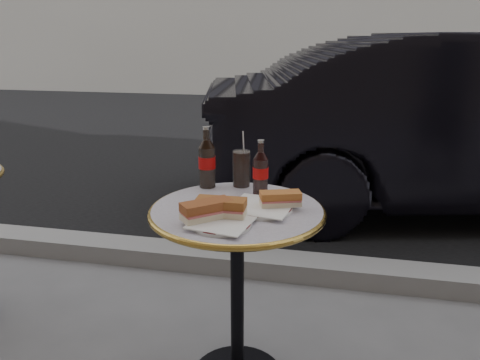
% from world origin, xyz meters
% --- Properties ---
extents(asphalt_road, '(40.00, 8.00, 0.00)m').
position_xyz_m(asphalt_road, '(0.00, 5.00, 0.00)').
color(asphalt_road, black).
rests_on(asphalt_road, ground).
extents(curb, '(40.00, 0.20, 0.12)m').
position_xyz_m(curb, '(0.00, 0.90, 0.05)').
color(curb, gray).
rests_on(curb, ground).
extents(bistro_table, '(0.62, 0.62, 0.73)m').
position_xyz_m(bistro_table, '(0.00, 0.00, 0.37)').
color(bistro_table, '#BAB2C4').
rests_on(bistro_table, ground).
extents(plate_left, '(0.25, 0.25, 0.01)m').
position_xyz_m(plate_left, '(-0.01, -0.17, 0.74)').
color(plate_left, silver).
rests_on(plate_left, bistro_table).
extents(plate_right, '(0.28, 0.28, 0.01)m').
position_xyz_m(plate_right, '(0.09, 0.00, 0.74)').
color(plate_right, white).
rests_on(plate_right, bistro_table).
extents(sandwich_left_a, '(0.17, 0.17, 0.06)m').
position_xyz_m(sandwich_left_a, '(-0.07, -0.15, 0.77)').
color(sandwich_left_a, brown).
rests_on(sandwich_left_a, plate_left).
extents(sandwich_left_b, '(0.16, 0.08, 0.06)m').
position_xyz_m(sandwich_left_b, '(-0.03, -0.11, 0.77)').
color(sandwich_left_b, '#975526').
rests_on(sandwich_left_b, plate_left).
extents(sandwich_right, '(0.15, 0.11, 0.05)m').
position_xyz_m(sandwich_right, '(0.15, 0.02, 0.77)').
color(sandwich_right, '#B4662D').
rests_on(sandwich_right, plate_right).
extents(cola_bottle_left, '(0.08, 0.08, 0.24)m').
position_xyz_m(cola_bottle_left, '(-0.17, 0.21, 0.85)').
color(cola_bottle_left, black).
rests_on(cola_bottle_left, bistro_table).
extents(cola_bottle_right, '(0.08, 0.08, 0.21)m').
position_xyz_m(cola_bottle_right, '(0.06, 0.15, 0.84)').
color(cola_bottle_right, black).
rests_on(cola_bottle_right, bistro_table).
extents(cola_glass, '(0.09, 0.09, 0.15)m').
position_xyz_m(cola_glass, '(-0.04, 0.25, 0.81)').
color(cola_glass, black).
rests_on(cola_glass, bistro_table).
extents(parked_car, '(2.28, 4.25, 1.33)m').
position_xyz_m(parked_car, '(1.31, 2.32, 0.66)').
color(parked_car, black).
rests_on(parked_car, ground).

